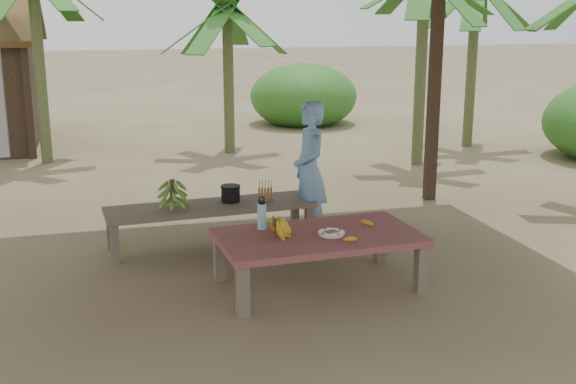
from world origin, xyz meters
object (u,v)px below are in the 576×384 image
object	(u,v)px
water_flask	(262,215)
woman	(310,170)
plate	(331,233)
work_table	(318,241)
bench	(211,210)
cooking_pot	(231,194)
ripe_banana_bunch	(274,226)

from	to	relation	value
water_flask	woman	distance (m)	1.41
plate	work_table	bearing A→B (deg)	147.04
woman	water_flask	bearing A→B (deg)	-35.55
plate	woman	distance (m)	1.54
bench	cooking_pot	xyz separation A→B (m)	(0.23, 0.07, 0.14)
cooking_pot	woman	distance (m)	0.90
ripe_banana_bunch	work_table	bearing A→B (deg)	-5.68
plate	cooking_pot	xyz separation A→B (m)	(-0.62, 1.56, 0.02)
work_table	woman	xyz separation A→B (m)	(0.34, 1.44, 0.32)
work_table	plate	world-z (taller)	plate
bench	plate	xyz separation A→B (m)	(0.85, -1.48, 0.12)
ripe_banana_bunch	water_flask	distance (m)	0.26
water_flask	woman	bearing A→B (deg)	55.12
ripe_banana_bunch	plate	xyz separation A→B (m)	(0.50, -0.10, -0.07)
bench	cooking_pot	world-z (taller)	cooking_pot
ripe_banana_bunch	water_flask	size ratio (longest dim) A/B	0.96
bench	ripe_banana_bunch	xyz separation A→B (m)	(0.35, -1.38, 0.20)
work_table	ripe_banana_bunch	world-z (taller)	ripe_banana_bunch
woman	bench	bearing A→B (deg)	-89.84
ripe_banana_bunch	cooking_pot	bearing A→B (deg)	94.85
work_table	ripe_banana_bunch	size ratio (longest dim) A/B	6.22
ripe_banana_bunch	plate	size ratio (longest dim) A/B	1.25
bench	woman	xyz separation A→B (m)	(1.10, 0.02, 0.36)
ripe_banana_bunch	cooking_pot	distance (m)	1.46
bench	woman	distance (m)	1.16
bench	cooking_pot	bearing A→B (deg)	13.41
work_table	cooking_pot	size ratio (longest dim) A/B	9.17
work_table	plate	bearing A→B (deg)	-36.21
work_table	bench	distance (m)	1.61
bench	ripe_banana_bunch	size ratio (longest dim) A/B	7.50
water_flask	woman	world-z (taller)	woman
ripe_banana_bunch	plate	world-z (taller)	ripe_banana_bunch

